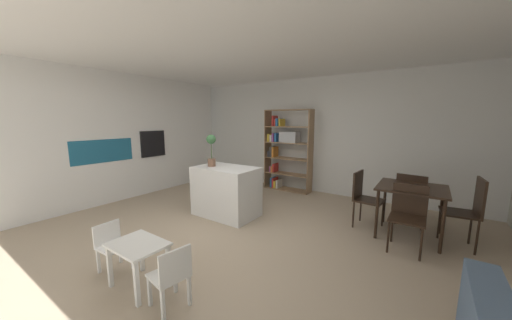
# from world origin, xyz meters

# --- Properties ---
(ground_plane) EXTENTS (10.25, 10.25, 0.00)m
(ground_plane) POSITION_xyz_m (0.00, 0.00, 0.00)
(ground_plane) COLOR tan
(ceiling_slab) EXTENTS (7.44, 6.15, 0.06)m
(ceiling_slab) POSITION_xyz_m (0.00, 0.00, 2.75)
(ceiling_slab) COLOR white
(ceiling_slab) RESTS_ON ground_plane
(back_partition) EXTENTS (7.44, 0.06, 2.72)m
(back_partition) POSITION_xyz_m (0.00, 3.05, 1.36)
(back_partition) COLOR silver
(back_partition) RESTS_ON ground_plane
(tall_cabinet_run_left) EXTENTS (0.66, 5.55, 2.72)m
(tall_cabinet_run_left) POSITION_xyz_m (-3.33, 0.00, 1.36)
(tall_cabinet_run_left) COLOR white
(tall_cabinet_run_left) RESTS_ON ground_plane
(cabinet_niche_splashback) EXTENTS (0.01, 1.19, 0.47)m
(cabinet_niche_splashback) POSITION_xyz_m (-3.00, -0.36, 1.11)
(cabinet_niche_splashback) COLOR #1E6084
(cabinet_niche_splashback) RESTS_ON ground_plane
(built_in_oven) EXTENTS (0.06, 0.61, 0.61)m
(built_in_oven) POSITION_xyz_m (-2.98, 0.76, 1.18)
(built_in_oven) COLOR black
(built_in_oven) RESTS_ON ground_plane
(kitchen_island) EXTENTS (1.13, 0.71, 0.90)m
(kitchen_island) POSITION_xyz_m (-0.53, 0.57, 0.45)
(kitchen_island) COLOR white
(kitchen_island) RESTS_ON ground_plane
(potted_plant_on_island) EXTENTS (0.17, 0.17, 0.58)m
(potted_plant_on_island) POSITION_xyz_m (-0.81, 0.50, 1.24)
(potted_plant_on_island) COLOR brown
(potted_plant_on_island) RESTS_ON kitchen_island
(open_bookshelf) EXTENTS (1.19, 0.32, 1.98)m
(open_bookshelf) POSITION_xyz_m (-0.50, 2.74, 1.05)
(open_bookshelf) COLOR #997551
(open_bookshelf) RESTS_ON ground_plane
(child_table) EXTENTS (0.58, 0.43, 0.48)m
(child_table) POSITION_xyz_m (0.07, -1.49, 0.39)
(child_table) COLOR white
(child_table) RESTS_ON ground_plane
(child_chair_left) EXTENTS (0.32, 0.32, 0.56)m
(child_chair_left) POSITION_xyz_m (-0.47, -1.50, 0.32)
(child_chair_left) COLOR white
(child_chair_left) RESTS_ON ground_plane
(child_chair_right) EXTENTS (0.36, 0.36, 0.62)m
(child_chair_right) POSITION_xyz_m (0.62, -1.50, 0.34)
(child_chair_right) COLOR silver
(child_chair_right) RESTS_ON ground_plane
(dining_table) EXTENTS (0.90, 0.85, 0.76)m
(dining_table) POSITION_xyz_m (2.30, 1.48, 0.67)
(dining_table) COLOR black
(dining_table) RESTS_ON ground_plane
(dining_chair_island_side) EXTENTS (0.45, 0.45, 0.90)m
(dining_chair_island_side) POSITION_xyz_m (1.63, 1.49, 0.54)
(dining_chair_island_side) COLOR black
(dining_chair_island_side) RESTS_ON ground_plane
(dining_chair_far) EXTENTS (0.49, 0.49, 0.88)m
(dining_chair_far) POSITION_xyz_m (2.29, 1.94, 0.54)
(dining_chair_far) COLOR black
(dining_chair_far) RESTS_ON ground_plane
(dining_chair_window_side) EXTENTS (0.46, 0.45, 0.98)m
(dining_chair_window_side) POSITION_xyz_m (2.97, 1.49, 0.58)
(dining_chair_window_side) COLOR black
(dining_chair_window_side) RESTS_ON ground_plane
(dining_chair_near) EXTENTS (0.43, 0.44, 0.87)m
(dining_chair_near) POSITION_xyz_m (2.30, 1.03, 0.52)
(dining_chair_near) COLOR black
(dining_chair_near) RESTS_ON ground_plane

